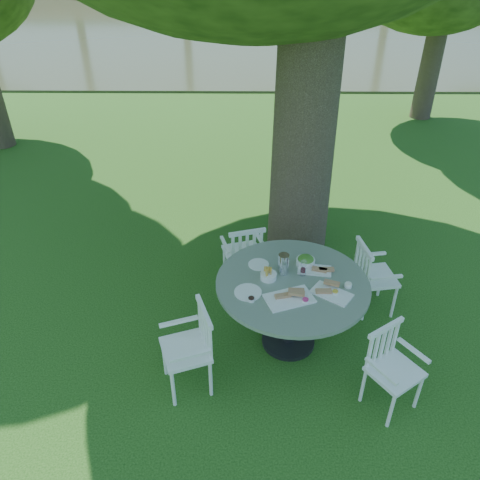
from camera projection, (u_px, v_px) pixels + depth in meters
The scene contains 8 objects.
ground at pixel (240, 311), 5.43m from camera, with size 140.00×140.00×0.00m, color #123B0C.
table at pixel (292, 293), 4.64m from camera, with size 1.51×1.51×0.82m.
chair_ne at pixel (369, 273), 5.20m from camera, with size 0.47×0.50×0.87m.
chair_nw at pixel (245, 252), 5.55m from camera, with size 0.53×0.51×0.86m.
chair_sw at pixel (194, 343), 4.28m from camera, with size 0.55×0.57×0.89m.
chair_se at pixel (389, 361), 4.14m from camera, with size 0.57×0.56×0.83m.
tableware at pixel (291, 276), 4.58m from camera, with size 1.13×0.85×0.22m.
river at pixel (245, 19), 24.72m from camera, with size 100.00×28.00×0.12m, color #343922.
Camera 1 is at (0.05, -4.10, 3.65)m, focal length 35.00 mm.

